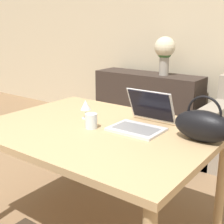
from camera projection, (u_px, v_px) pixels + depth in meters
dining_table at (98, 138)px, 1.97m from camera, size 1.43×1.07×0.74m
sideboard at (147, 103)px, 3.99m from camera, size 1.38×0.40×0.76m
laptop at (143, 118)px, 1.94m from camera, size 0.32×0.34×0.23m
drinking_glass at (91, 121)px, 1.93m from camera, size 0.08×0.08×0.09m
wine_glass at (86, 106)px, 2.11m from camera, size 0.07×0.07×0.13m
handbag at (203, 125)px, 1.70m from camera, size 0.33×0.15×0.26m
flower_vase at (165, 51)px, 3.68m from camera, size 0.25×0.25×0.46m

